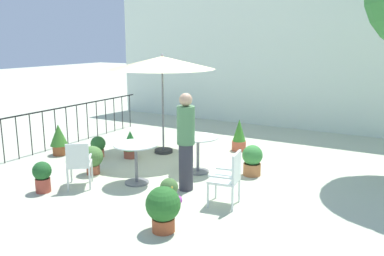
# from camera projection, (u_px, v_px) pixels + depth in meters

# --- Properties ---
(ground_plane) EXTENTS (60.00, 60.00, 0.00)m
(ground_plane) POSITION_uv_depth(u_px,v_px,m) (187.00, 166.00, 8.75)
(ground_plane) COLOR beige
(villa_facade) EXTENTS (11.05, 0.30, 4.61)m
(villa_facade) POSITION_uv_depth(u_px,v_px,m) (268.00, 52.00, 12.50)
(villa_facade) COLOR white
(villa_facade) RESTS_ON ground
(terrace_railing) EXTENTS (0.03, 5.57, 1.01)m
(terrace_railing) POSITION_uv_depth(u_px,v_px,m) (66.00, 119.00, 10.35)
(terrace_railing) COLOR black
(terrace_railing) RESTS_ON ground
(patio_umbrella_0) EXTENTS (2.48, 2.48, 2.38)m
(patio_umbrella_0) POSITION_uv_depth(u_px,v_px,m) (162.00, 64.00, 9.32)
(patio_umbrella_0) COLOR #2D2D2D
(patio_umbrella_0) RESTS_ON ground
(cafe_table_0) EXTENTS (0.83, 0.83, 0.76)m
(cafe_table_0) POSITION_uv_depth(u_px,v_px,m) (198.00, 147.00, 8.21)
(cafe_table_0) COLOR white
(cafe_table_0) RESTS_ON ground
(cafe_table_1) EXTENTS (0.84, 0.84, 0.78)m
(cafe_table_1) POSITION_uv_depth(u_px,v_px,m) (136.00, 156.00, 7.57)
(cafe_table_1) COLOR white
(cafe_table_1) RESTS_ON ground
(patio_chair_0) EXTENTS (0.52, 0.52, 0.92)m
(patio_chair_0) POSITION_uv_depth(u_px,v_px,m) (229.00, 176.00, 6.55)
(patio_chair_0) COLOR white
(patio_chair_0) RESTS_ON ground
(patio_chair_1) EXTENTS (0.64, 0.65, 0.88)m
(patio_chair_1) POSITION_uv_depth(u_px,v_px,m) (79.00, 162.00, 7.36)
(patio_chair_1) COLOR silver
(patio_chair_1) RESTS_ON ground
(potted_plant_0) EXTENTS (0.42, 0.42, 0.74)m
(potted_plant_0) POSITION_uv_depth(u_px,v_px,m) (59.00, 138.00, 9.50)
(potted_plant_0) COLOR brown
(potted_plant_0) RESTS_ON ground
(potted_plant_1) EXTENTS (0.40, 0.40, 0.64)m
(potted_plant_1) POSITION_uv_depth(u_px,v_px,m) (130.00, 143.00, 9.29)
(potted_plant_1) COLOR #A34B38
(potted_plant_1) RESTS_ON ground
(potted_plant_2) EXTENTS (0.41, 0.41, 0.63)m
(potted_plant_2) POSITION_uv_depth(u_px,v_px,m) (252.00, 160.00, 8.08)
(potted_plant_2) COLOR #BD7340
(potted_plant_2) RESTS_ON ground
(potted_plant_3) EXTENTS (0.30, 0.30, 0.51)m
(potted_plant_3) POSITION_uv_depth(u_px,v_px,m) (169.00, 191.00, 6.50)
(potted_plant_3) COLOR #A04C2F
(potted_plant_3) RESTS_ON ground
(potted_plant_4) EXTENTS (0.33, 0.33, 0.57)m
(potted_plant_4) POSITION_uv_depth(u_px,v_px,m) (42.00, 175.00, 7.18)
(potted_plant_4) COLOR #AE4736
(potted_plant_4) RESTS_ON ground
(potted_plant_5) EXTENTS (0.35, 0.35, 0.49)m
(potted_plant_5) POSITION_uv_depth(u_px,v_px,m) (98.00, 146.00, 9.36)
(potted_plant_5) COLOR #B65841
(potted_plant_5) RESTS_ON ground
(potted_plant_6) EXTENTS (0.50, 0.50, 0.67)m
(potted_plant_6) POSITION_uv_depth(u_px,v_px,m) (163.00, 207.00, 5.68)
(potted_plant_6) COLOR #A74E2C
(potted_plant_6) RESTS_ON ground
(potted_plant_7) EXTENTS (0.43, 0.43, 0.59)m
(potted_plant_7) POSITION_uv_depth(u_px,v_px,m) (93.00, 158.00, 8.15)
(potted_plant_7) COLOR #A65339
(potted_plant_7) RESTS_ON ground
(potted_plant_8) EXTENTS (0.35, 0.35, 0.79)m
(potted_plant_8) POSITION_uv_depth(u_px,v_px,m) (239.00, 136.00, 9.87)
(potted_plant_8) COLOR #BF583A
(potted_plant_8) RESTS_ON ground
(standing_person) EXTENTS (0.33, 0.33, 1.78)m
(standing_person) POSITION_uv_depth(u_px,v_px,m) (186.00, 140.00, 7.16)
(standing_person) COLOR #33333D
(standing_person) RESTS_ON ground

